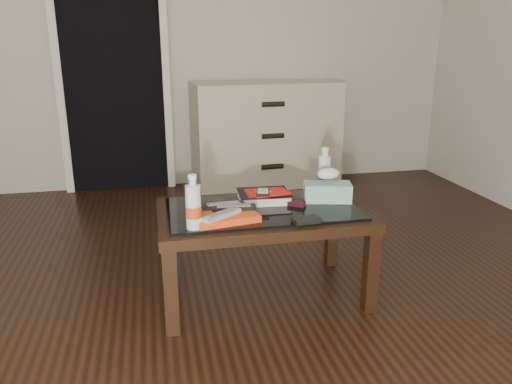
# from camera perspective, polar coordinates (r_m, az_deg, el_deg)

# --- Properties ---
(ground) EXTENTS (5.00, 5.00, 0.00)m
(ground) POSITION_cam_1_polar(r_m,az_deg,el_deg) (2.20, -6.82, -17.25)
(ground) COLOR black
(ground) RESTS_ON ground
(doorway) EXTENTS (0.90, 0.08, 2.07)m
(doorway) POSITION_cam_1_polar(r_m,az_deg,el_deg) (4.29, -16.06, 13.64)
(doorway) COLOR black
(doorway) RESTS_ON ground
(coffee_table) EXTENTS (1.00, 0.60, 0.46)m
(coffee_table) POSITION_cam_1_polar(r_m,az_deg,el_deg) (2.42, 0.74, -3.24)
(coffee_table) COLOR black
(coffee_table) RESTS_ON ground
(dresser) EXTENTS (1.23, 0.58, 0.90)m
(dresser) POSITION_cam_1_polar(r_m,az_deg,el_deg) (4.23, 1.07, 6.40)
(dresser) COLOR beige
(dresser) RESTS_ON ground
(magazines) EXTENTS (0.31, 0.26, 0.03)m
(magazines) POSITION_cam_1_polar(r_m,az_deg,el_deg) (2.25, -3.67, -2.72)
(magazines) COLOR #D64714
(magazines) RESTS_ON coffee_table
(remote_silver) EXTENTS (0.19, 0.16, 0.02)m
(remote_silver) POSITION_cam_1_polar(r_m,az_deg,el_deg) (2.18, -3.97, -2.59)
(remote_silver) COLOR #A1A2A6
(remote_silver) RESTS_ON magazines
(remote_black_front) EXTENTS (0.20, 0.06, 0.02)m
(remote_black_front) POSITION_cam_1_polar(r_m,az_deg,el_deg) (2.27, -2.54, -1.77)
(remote_black_front) COLOR black
(remote_black_front) RESTS_ON magazines
(remote_black_back) EXTENTS (0.20, 0.06, 0.02)m
(remote_black_back) POSITION_cam_1_polar(r_m,az_deg,el_deg) (2.31, -3.76, -1.51)
(remote_black_back) COLOR black
(remote_black_back) RESTS_ON magazines
(textbook) EXTENTS (0.26, 0.21, 0.05)m
(textbook) POSITION_cam_1_polar(r_m,az_deg,el_deg) (2.49, 0.88, -0.51)
(textbook) COLOR black
(textbook) RESTS_ON coffee_table
(dvd_mailers) EXTENTS (0.19, 0.14, 0.01)m
(dvd_mailers) POSITION_cam_1_polar(r_m,az_deg,el_deg) (2.47, 1.04, 0.03)
(dvd_mailers) COLOR red
(dvd_mailers) RESTS_ON textbook
(ipod) EXTENTS (0.09, 0.12, 0.02)m
(ipod) POSITION_cam_1_polar(r_m,az_deg,el_deg) (2.43, 0.80, -0.00)
(ipod) COLOR black
(ipod) RESTS_ON dvd_mailers
(flip_phone) EXTENTS (0.10, 0.09, 0.02)m
(flip_phone) POSITION_cam_1_polar(r_m,az_deg,el_deg) (2.43, 4.55, -1.29)
(flip_phone) COLOR black
(flip_phone) RESTS_ON coffee_table
(wallet) EXTENTS (0.13, 0.08, 0.02)m
(wallet) POSITION_cam_1_polar(r_m,az_deg,el_deg) (2.22, 5.77, -3.20)
(wallet) COLOR black
(wallet) RESTS_ON coffee_table
(water_bottle_left) EXTENTS (0.08, 0.08, 0.24)m
(water_bottle_left) POSITION_cam_1_polar(r_m,az_deg,el_deg) (2.12, -7.19, -1.11)
(water_bottle_left) COLOR silver
(water_bottle_left) RESTS_ON coffee_table
(water_bottle_right) EXTENTS (0.08, 0.08, 0.24)m
(water_bottle_right) POSITION_cam_1_polar(r_m,az_deg,el_deg) (2.64, 7.82, 2.56)
(water_bottle_right) COLOR silver
(water_bottle_right) RESTS_ON coffee_table
(tissue_box) EXTENTS (0.25, 0.17, 0.09)m
(tissue_box) POSITION_cam_1_polar(r_m,az_deg,el_deg) (2.51, 8.16, 0.01)
(tissue_box) COLOR #217B74
(tissue_box) RESTS_ON coffee_table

